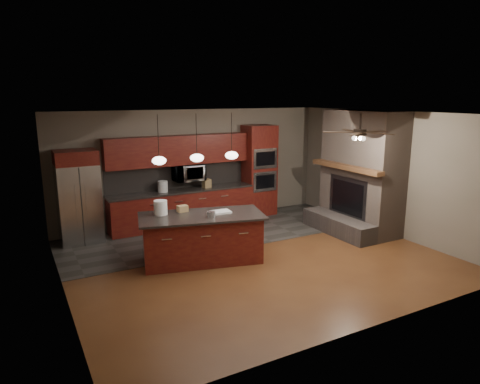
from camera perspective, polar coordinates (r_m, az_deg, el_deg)
ground at (r=8.54m, az=2.02°, el=-8.74°), size 7.00×7.00×0.00m
ceiling at (r=7.96m, az=2.18°, el=10.37°), size 7.00×6.00×0.02m
back_wall at (r=10.78m, az=-6.05°, el=3.45°), size 7.00×0.02×2.80m
right_wall at (r=10.34m, az=19.07°, el=2.42°), size 0.02×6.00×2.80m
left_wall at (r=7.08m, az=-23.13°, el=-2.44°), size 0.02×6.00×2.80m
slate_tile_patch at (r=10.04m, az=-3.22°, el=-5.40°), size 7.00×2.40×0.01m
fireplace_column at (r=10.30m, az=15.65°, el=2.03°), size 1.30×2.10×2.80m
back_cabinetry at (r=10.47m, az=-7.84°, el=0.31°), size 3.59×0.64×2.20m
oven_tower at (r=11.30m, az=2.57°, el=2.87°), size 0.80×0.63×2.38m
microwave at (r=10.47m, az=-6.90°, el=2.60°), size 0.73×0.41×0.50m
refrigerator at (r=9.77m, az=-20.71°, el=-0.64°), size 0.86×0.75×2.01m
kitchen_island at (r=8.27m, az=-5.09°, el=-6.10°), size 2.54×1.61×0.92m
white_bucket at (r=8.23m, az=-10.54°, el=-2.06°), size 0.34×0.34×0.27m
paint_can at (r=7.96m, az=-3.86°, el=-2.99°), size 0.21×0.21×0.11m
paint_tray at (r=8.25m, az=-2.57°, el=-2.66°), size 0.38×0.28×0.04m
cardboard_box at (r=8.38m, az=-7.67°, el=-2.21°), size 0.21×0.16×0.12m
counter_bucket at (r=10.25m, az=-10.26°, el=0.73°), size 0.25×0.25×0.26m
counter_box at (r=10.60m, az=-4.46°, el=1.15°), size 0.22×0.19×0.21m
pendant_left at (r=8.00m, az=-10.73°, el=4.16°), size 0.26×0.26×0.92m
pendant_center at (r=8.26m, az=-5.76°, el=4.58°), size 0.26×0.26×0.92m
pendant_right at (r=8.57m, az=-1.12°, el=4.94°), size 0.26×0.26×0.92m
ceiling_fan at (r=8.44m, az=15.69°, el=7.72°), size 1.27×1.33×0.41m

